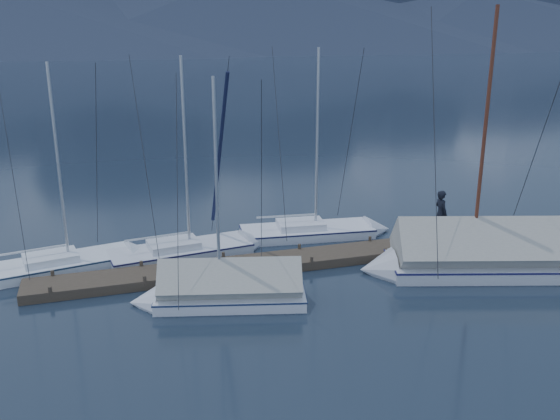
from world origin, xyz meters
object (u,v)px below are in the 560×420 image
at_px(person, 441,213).
at_px(sailboat_open_right, 326,232).
at_px(sailboat_covered_near, 467,259).
at_px(sailboat_open_left, 81,262).
at_px(sailboat_open_mid, 201,250).
at_px(sailboat_covered_far, 217,293).

bearing_deg(person, sailboat_open_right, 58.87).
distance_m(sailboat_covered_near, person, 3.19).
relative_size(sailboat_open_left, person, 4.26).
xyz_separation_m(sailboat_open_left, sailboat_open_right, (10.00, 0.58, 0.01)).
distance_m(sailboat_open_mid, sailboat_covered_near, 10.12).
bearing_deg(sailboat_covered_near, person, 77.07).
bearing_deg(sailboat_covered_far, sailboat_open_mid, 86.52).
height_order(sailboat_open_right, sailboat_covered_near, sailboat_covered_near).
relative_size(sailboat_open_left, sailboat_covered_near, 0.80).
relative_size(sailboat_open_right, person, 4.48).
bearing_deg(sailboat_open_right, sailboat_covered_far, -138.07).
height_order(sailboat_covered_near, sailboat_covered_far, sailboat_covered_near).
xyz_separation_m(sailboat_open_left, sailboat_open_mid, (4.49, 0.01, 0.00)).
distance_m(sailboat_open_left, sailboat_open_mid, 4.49).
relative_size(sailboat_open_right, sailboat_covered_near, 0.84).
height_order(sailboat_open_mid, sailboat_covered_far, sailboat_open_mid).
relative_size(sailboat_open_mid, sailboat_covered_near, 0.81).
relative_size(sailboat_open_mid, person, 4.35).
distance_m(sailboat_open_right, sailboat_covered_far, 7.79).
relative_size(sailboat_covered_far, person, 4.11).
bearing_deg(sailboat_open_mid, sailboat_open_left, -179.88).
bearing_deg(sailboat_open_right, sailboat_open_left, -176.68).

